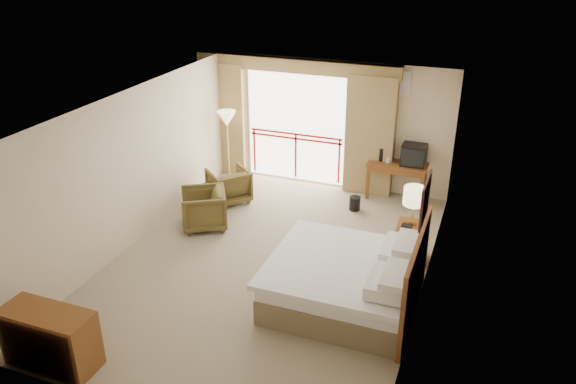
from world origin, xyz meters
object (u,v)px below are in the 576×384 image
at_px(armchair_far, 229,201).
at_px(dresser, 50,338).
at_px(desk, 398,170).
at_px(side_table, 212,193).
at_px(nightstand, 409,242).
at_px(armchair_near, 205,226).
at_px(wastebasket, 355,203).
at_px(tv, 414,155).
at_px(floor_lamp, 227,121).
at_px(bed, 347,280).
at_px(table_lamp, 414,197).

distance_m(armchair_far, dresser, 5.13).
bearing_deg(desk, side_table, -148.32).
bearing_deg(nightstand, dresser, -135.78).
distance_m(nightstand, desk, 2.48).
height_order(nightstand, armchair_near, nightstand).
xyz_separation_m(wastebasket, side_table, (-2.65, -0.95, 0.20)).
distance_m(nightstand, armchair_far, 3.96).
height_order(tv, wastebasket, tv).
relative_size(side_table, dresser, 0.42).
relative_size(tv, armchair_far, 0.63).
height_order(tv, armchair_far, tv).
height_order(nightstand, floor_lamp, floor_lamp).
bearing_deg(dresser, wastebasket, 62.94).
xyz_separation_m(tv, dresser, (-3.42, -6.47, -0.59)).
bearing_deg(armchair_near, tv, 95.91).
distance_m(tv, dresser, 7.34).
distance_m(bed, armchair_near, 3.42).
relative_size(table_lamp, armchair_far, 0.84).
relative_size(bed, side_table, 4.26).
bearing_deg(tv, armchair_near, -129.58).
height_order(nightstand, armchair_far, nightstand).
height_order(nightstand, tv, tv).
bearing_deg(dresser, armchair_near, 86.34).
bearing_deg(wastebasket, floor_lamp, 171.37).
bearing_deg(armchair_near, desk, 99.13).
relative_size(wastebasket, dresser, 0.23).
distance_m(table_lamp, armchair_far, 4.09).
bearing_deg(dresser, desk, 61.08).
relative_size(tv, floor_lamp, 0.30).
distance_m(desk, side_table, 3.79).
height_order(nightstand, side_table, nightstand).
height_order(table_lamp, dresser, table_lamp).
bearing_deg(armchair_near, dresser, -30.84).
relative_size(nightstand, table_lamp, 1.00).
height_order(tv, dresser, tv).
xyz_separation_m(nightstand, dresser, (-3.78, -4.15, 0.08)).
height_order(wastebasket, dresser, dresser).
bearing_deg(table_lamp, desk, 105.95).
relative_size(bed, armchair_far, 2.78).
bearing_deg(desk, armchair_near, -137.89).
relative_size(side_table, floor_lamp, 0.32).
height_order(floor_lamp, dresser, floor_lamp).
relative_size(armchair_far, floor_lamp, 0.48).
bearing_deg(nightstand, bed, -116.08).
bearing_deg(side_table, table_lamp, -6.86).
xyz_separation_m(armchair_far, floor_lamp, (-0.47, 0.97, 1.36)).
xyz_separation_m(nightstand, desk, (-0.67, 2.38, 0.28)).
height_order(bed, floor_lamp, floor_lamp).
bearing_deg(tv, side_table, -139.62).
bearing_deg(table_lamp, armchair_near, -176.26).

